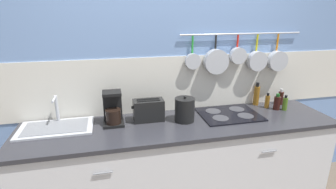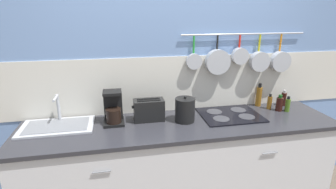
# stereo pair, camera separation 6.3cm
# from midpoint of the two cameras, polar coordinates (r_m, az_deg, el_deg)

# --- Properties ---
(wall_back) EXTENTS (7.20, 0.15, 2.60)m
(wall_back) POSITION_cam_midpoint_polar(r_m,az_deg,el_deg) (2.52, 0.26, 4.84)
(wall_back) COLOR #7293C6
(wall_back) RESTS_ON ground_plane
(cabinet_base) EXTENTS (2.73, 0.62, 0.87)m
(cabinet_base) POSITION_cam_midpoint_polar(r_m,az_deg,el_deg) (2.54, 2.04, -15.97)
(cabinet_base) COLOR silver
(cabinet_base) RESTS_ON ground_plane
(countertop) EXTENTS (2.77, 0.65, 0.03)m
(countertop) POSITION_cam_midpoint_polar(r_m,az_deg,el_deg) (2.31, 2.16, -6.66)
(countertop) COLOR #2D2D33
(countertop) RESTS_ON cabinet_base
(sink_basin) EXTENTS (0.59, 0.35, 0.25)m
(sink_basin) POSITION_cam_midpoint_polar(r_m,az_deg,el_deg) (2.41, -23.86, -6.37)
(sink_basin) COLOR #B7BABF
(sink_basin) RESTS_ON countertop
(coffee_maker) EXTENTS (0.18, 0.19, 0.29)m
(coffee_maker) POSITION_cam_midpoint_polar(r_m,az_deg,el_deg) (2.32, -12.67, -3.39)
(coffee_maker) COLOR black
(coffee_maker) RESTS_ON countertop
(toaster) EXTENTS (0.28, 0.14, 0.20)m
(toaster) POSITION_cam_midpoint_polar(r_m,az_deg,el_deg) (2.34, -5.04, -3.42)
(toaster) COLOR black
(toaster) RESTS_ON countertop
(kettle) EXTENTS (0.18, 0.18, 0.24)m
(kettle) POSITION_cam_midpoint_polar(r_m,az_deg,el_deg) (2.32, 2.86, -3.31)
(kettle) COLOR black
(kettle) RESTS_ON countertop
(cooktop) EXTENTS (0.55, 0.44, 0.01)m
(cooktop) POSITION_cam_midpoint_polar(r_m,az_deg,el_deg) (2.54, 12.44, -4.18)
(cooktop) COLOR black
(cooktop) RESTS_ON countertop
(bottle_olive_oil) EXTENTS (0.06, 0.06, 0.24)m
(bottle_olive_oil) POSITION_cam_midpoint_polar(r_m,az_deg,el_deg) (2.84, 18.10, -0.13)
(bottle_olive_oil) COLOR #8C5919
(bottle_olive_oil) RESTS_ON countertop
(bottle_vinegar) EXTENTS (0.04, 0.04, 0.15)m
(bottle_vinegar) POSITION_cam_midpoint_polar(r_m,az_deg,el_deg) (2.81, 20.19, -1.40)
(bottle_vinegar) COLOR #8C5919
(bottle_vinegar) RESTS_ON countertop
(bottle_dish_soap) EXTENTS (0.06, 0.06, 0.16)m
(bottle_dish_soap) POSITION_cam_midpoint_polar(r_m,az_deg,el_deg) (2.79, 22.04, -1.64)
(bottle_dish_soap) COLOR #33140F
(bottle_dish_soap) RESTS_ON countertop
(bottle_sesame_oil) EXTENTS (0.05, 0.05, 0.15)m
(bottle_sesame_oil) POSITION_cam_midpoint_polar(r_m,az_deg,el_deg) (2.81, 23.54, -1.82)
(bottle_sesame_oil) COLOR #4C721E
(bottle_sesame_oil) RESTS_ON countertop
(bottle_cooking_wine) EXTENTS (0.05, 0.05, 0.17)m
(bottle_cooking_wine) POSITION_cam_midpoint_polar(r_m,az_deg,el_deg) (2.96, 22.76, -0.62)
(bottle_cooking_wine) COLOR #33140F
(bottle_cooking_wine) RESTS_ON countertop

